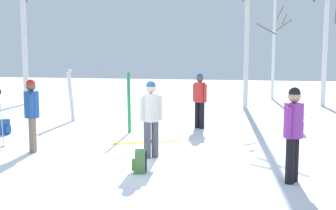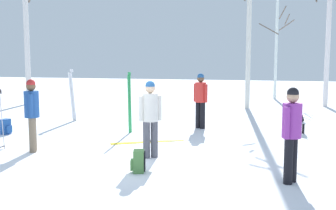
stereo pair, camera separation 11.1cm
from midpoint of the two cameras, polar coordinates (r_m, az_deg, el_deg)
ground_plane at (r=9.13m, az=-6.61°, el=-7.62°), size 60.00×60.00×0.00m
person_0 at (r=12.96m, az=4.11°, el=1.10°), size 0.46×0.34×1.72m
person_1 at (r=7.70m, az=16.34°, el=-3.10°), size 0.34×0.48×1.72m
person_2 at (r=10.27m, az=-18.40°, el=-0.75°), size 0.34×0.48×1.72m
person_3 at (r=9.21m, az=-2.68°, el=-1.24°), size 0.46×0.34×1.72m
dog at (r=12.96m, az=17.03°, el=-1.83°), size 0.35×0.88×0.57m
ski_pair_planted_0 at (r=12.24m, az=-5.61°, el=0.30°), size 0.07×0.16×1.78m
ski_pair_planted_1 at (r=14.78m, az=-13.34°, el=1.28°), size 0.26×0.07×1.79m
ski_pair_lying_0 at (r=11.00m, az=-3.08°, el=-5.04°), size 1.79×1.07×0.05m
ski_poles_0 at (r=10.77m, az=-22.21°, el=-1.66°), size 0.07×0.21×1.46m
backpack_0 at (r=8.20m, az=-4.28°, el=-7.72°), size 0.32×0.30×0.44m
backpack_1 at (r=12.92m, az=-21.65°, el=-2.82°), size 0.31×0.29×0.44m
birch_tree_0 at (r=20.61m, az=-19.26°, el=11.46°), size 1.66×1.66×7.89m
birch_tree_1 at (r=18.19m, az=10.56°, el=12.50°), size 1.14×1.15×7.99m
birch_tree_2 at (r=22.36m, az=14.14°, el=7.96°), size 1.78×1.77×5.35m
birch_tree_3 at (r=19.72m, az=20.53°, el=8.37°), size 1.36×1.34×5.67m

